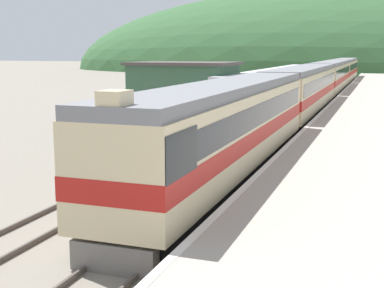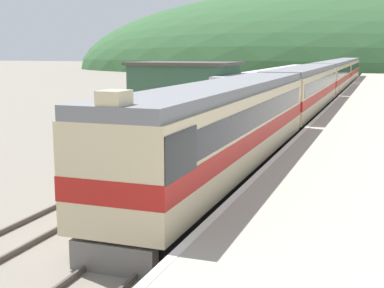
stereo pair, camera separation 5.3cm
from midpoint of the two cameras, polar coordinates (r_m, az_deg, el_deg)
track_main at (r=63.33m, az=14.08°, el=4.75°), size 1.52×180.00×0.16m
track_siding at (r=63.81m, az=10.67°, el=4.91°), size 1.51×180.00×0.16m
platform at (r=43.12m, az=17.52°, el=2.82°), size 5.64×140.00×1.00m
distant_hills at (r=152.89m, az=17.49°, el=7.44°), size 168.29×75.73×45.86m
station_shed at (r=42.28m, az=-0.85°, el=5.65°), size 8.05×5.99×4.62m
express_train_lead_car at (r=22.33m, az=3.54°, el=1.68°), size 2.99×20.87×4.55m
carriage_second at (r=44.61m, az=11.77°, el=5.61°), size 2.98×22.58×4.19m
carriage_third at (r=67.89m, az=14.56°, el=6.92°), size 2.98×22.58×4.19m
carriage_fourth at (r=91.26m, az=15.93°, el=7.55°), size 2.98×22.58×4.19m
siding_train at (r=54.15m, az=9.09°, el=6.02°), size 2.90×36.16×3.69m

